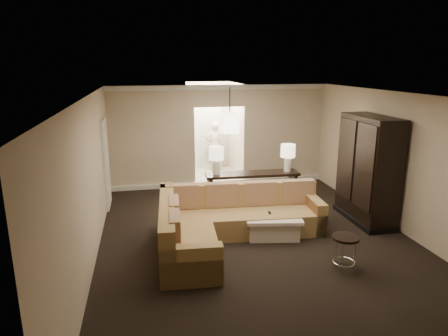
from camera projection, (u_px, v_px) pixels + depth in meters
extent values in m
plane|color=black|center=(259.00, 244.00, 7.63)|extent=(8.00, 8.00, 0.00)
cube|color=beige|center=(220.00, 136.00, 11.07)|extent=(6.00, 0.04, 2.80)
cube|color=beige|center=(393.00, 292.00, 3.49)|extent=(6.00, 0.04, 2.80)
cube|color=beige|center=(90.00, 183.00, 6.70)|extent=(0.04, 8.00, 2.80)
cube|color=beige|center=(407.00, 165.00, 7.86)|extent=(0.04, 8.00, 2.80)
cube|color=white|center=(263.00, 96.00, 6.93)|extent=(6.00, 8.00, 0.02)
cube|color=silver|center=(220.00, 87.00, 10.69)|extent=(6.00, 0.10, 0.12)
cube|color=silver|center=(220.00, 183.00, 11.36)|extent=(6.00, 0.10, 0.12)
cube|color=white|center=(106.00, 164.00, 9.45)|extent=(0.05, 0.90, 2.10)
cube|color=beige|center=(214.00, 175.00, 12.37)|extent=(1.40, 2.00, 0.01)
cube|color=beige|center=(190.00, 131.00, 11.89)|extent=(0.04, 2.00, 2.80)
cube|color=beige|center=(236.00, 130.00, 12.16)|extent=(0.04, 2.00, 2.80)
cube|color=beige|center=(208.00, 125.00, 12.97)|extent=(1.40, 0.04, 2.80)
cube|color=white|center=(208.00, 136.00, 13.03)|extent=(0.90, 0.05, 2.10)
cube|color=brown|center=(242.00, 222.00, 8.11)|extent=(3.30, 1.18, 0.45)
cube|color=brown|center=(189.00, 253.00, 6.77)|extent=(1.07, 1.57, 0.45)
cube|color=brown|center=(239.00, 194.00, 8.33)|extent=(3.25, 0.47, 0.50)
cube|color=brown|center=(167.00, 216.00, 7.12)|extent=(0.43, 2.60, 0.50)
cube|color=brown|center=(314.00, 213.00, 8.28)|extent=(0.28, 0.98, 0.67)
cube|color=brown|center=(191.00, 266.00, 6.12)|extent=(0.98, 0.28, 0.67)
cube|color=#9F7355|center=(182.00, 196.00, 8.12)|extent=(0.68, 0.22, 0.50)
cube|color=#9F7355|center=(222.00, 195.00, 8.22)|extent=(0.68, 0.22, 0.50)
cube|color=#9F7355|center=(260.00, 193.00, 8.33)|extent=(0.68, 0.22, 0.50)
cube|color=#9F7355|center=(297.00, 191.00, 8.43)|extent=(0.68, 0.22, 0.50)
cube|color=#9F7355|center=(174.00, 213.00, 7.23)|extent=(0.21, 0.66, 0.50)
cube|color=#9F7355|center=(175.00, 229.00, 6.51)|extent=(0.21, 0.66, 0.50)
cube|color=white|center=(272.00, 224.00, 8.09)|extent=(1.13, 1.13, 0.37)
cube|color=white|center=(272.00, 214.00, 8.03)|extent=(1.25, 1.25, 0.06)
cube|color=black|center=(270.00, 213.00, 7.97)|extent=(0.08, 0.18, 0.02)
cube|color=beige|center=(279.00, 210.00, 8.19)|extent=(0.29, 0.36, 0.01)
cube|color=black|center=(252.00, 174.00, 9.40)|extent=(2.23, 0.59, 0.06)
cube|color=black|center=(210.00, 193.00, 9.35)|extent=(0.10, 0.46, 0.80)
cube|color=black|center=(292.00, 189.00, 9.66)|extent=(0.10, 0.46, 0.80)
cube|color=black|center=(252.00, 202.00, 9.58)|extent=(2.13, 0.54, 0.04)
cube|color=black|center=(368.00, 170.00, 8.53)|extent=(0.63, 1.53, 2.30)
cube|color=black|center=(364.00, 167.00, 8.06)|extent=(0.03, 0.68, 1.75)
cube|color=black|center=(346.00, 159.00, 8.78)|extent=(0.03, 0.68, 1.75)
cube|color=black|center=(364.00, 217.00, 8.80)|extent=(0.68, 1.60, 0.11)
cylinder|color=black|center=(346.00, 238.00, 6.61)|extent=(0.45, 0.45, 0.04)
torus|color=silver|center=(344.00, 262.00, 6.72)|extent=(0.38, 0.38, 0.02)
cylinder|color=silver|center=(355.00, 253.00, 6.69)|extent=(0.02, 0.02, 0.54)
cylinder|color=silver|center=(337.00, 249.00, 6.82)|extent=(0.02, 0.02, 0.54)
cylinder|color=silver|center=(342.00, 257.00, 6.53)|extent=(0.02, 0.02, 0.54)
cylinder|color=white|center=(216.00, 167.00, 9.21)|extent=(0.16, 0.16, 0.35)
cylinder|color=#FFEDBF|center=(216.00, 153.00, 9.13)|extent=(0.34, 0.34, 0.30)
cylinder|color=white|center=(287.00, 164.00, 9.48)|extent=(0.16, 0.16, 0.35)
cylinder|color=#FFEDBF|center=(288.00, 151.00, 9.40)|extent=(0.34, 0.34, 0.30)
cylinder|color=black|center=(230.00, 100.00, 9.56)|extent=(0.02, 0.02, 0.60)
cube|color=#FFECC6|center=(230.00, 123.00, 9.70)|extent=(0.38, 0.38, 0.48)
imported|color=silver|center=(215.00, 143.00, 12.75)|extent=(0.68, 0.49, 1.76)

